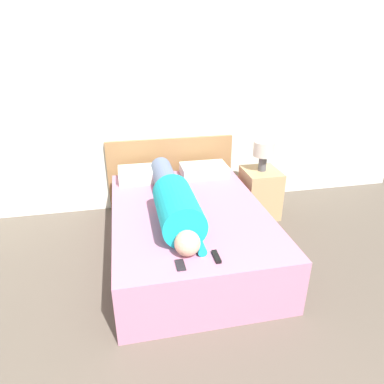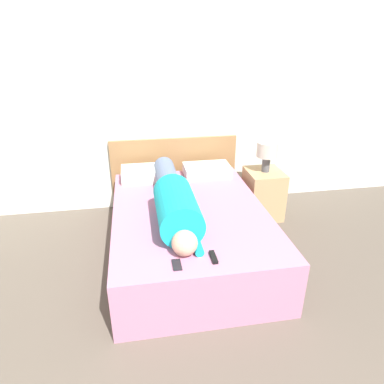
{
  "view_description": "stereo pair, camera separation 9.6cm",
  "coord_description": "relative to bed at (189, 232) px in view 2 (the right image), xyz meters",
  "views": [
    {
      "loc": [
        -0.59,
        -0.16,
        2.04
      ],
      "look_at": [
        -0.02,
        2.54,
        0.76
      ],
      "focal_mm": 32.0,
      "sensor_mm": 36.0,
      "label": 1
    },
    {
      "loc": [
        -0.49,
        -0.18,
        2.04
      ],
      "look_at": [
        -0.02,
        2.54,
        0.76
      ],
      "focal_mm": 32.0,
      "sensor_mm": 36.0,
      "label": 2
    }
  ],
  "objects": [
    {
      "name": "wall_back",
      "position": [
        0.02,
        1.21,
        1.05
      ],
      "size": [
        6.38,
        0.06,
        2.6
      ],
      "color": "silver",
      "rests_on": "ground_plane"
    },
    {
      "name": "bed",
      "position": [
        0.0,
        0.0,
        0.0
      ],
      "size": [
        1.45,
        2.04,
        0.51
      ],
      "color": "#B2708E",
      "rests_on": "ground_plane"
    },
    {
      "name": "headboard",
      "position": [
        0.0,
        1.14,
        0.19
      ],
      "size": [
        1.57,
        0.04,
        0.88
      ],
      "color": "olive",
      "rests_on": "ground_plane"
    },
    {
      "name": "nightstand",
      "position": [
        1.01,
        0.65,
        0.03
      ],
      "size": [
        0.41,
        0.46,
        0.58
      ],
      "color": "tan",
      "rests_on": "ground_plane"
    },
    {
      "name": "table_lamp",
      "position": [
        1.01,
        0.65,
        0.57
      ],
      "size": [
        0.24,
        0.24,
        0.35
      ],
      "color": "#4C4C51",
      "rests_on": "nightstand"
    },
    {
      "name": "person_lying",
      "position": [
        -0.15,
        -0.09,
        0.41
      ],
      "size": [
        0.36,
        1.72,
        0.36
      ],
      "color": "tan",
      "rests_on": "bed"
    },
    {
      "name": "pillow_near_headboard",
      "position": [
        -0.36,
        0.82,
        0.32
      ],
      "size": [
        0.56,
        0.34,
        0.14
      ],
      "color": "silver",
      "rests_on": "bed"
    },
    {
      "name": "pillow_second",
      "position": [
        0.35,
        0.82,
        0.32
      ],
      "size": [
        0.54,
        0.34,
        0.13
      ],
      "color": "silver",
      "rests_on": "bed"
    },
    {
      "name": "tv_remote",
      "position": [
        0.05,
        -0.82,
        0.27
      ],
      "size": [
        0.04,
        0.15,
        0.02
      ],
      "color": "black",
      "rests_on": "bed"
    },
    {
      "name": "cell_phone",
      "position": [
        -0.23,
        -0.85,
        0.26
      ],
      "size": [
        0.06,
        0.13,
        0.01
      ],
      "color": "black",
      "rests_on": "bed"
    }
  ]
}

